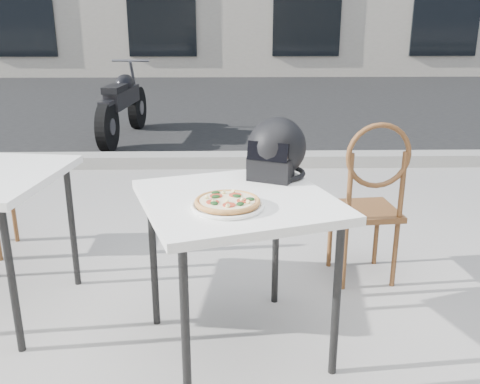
{
  "coord_description": "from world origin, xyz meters",
  "views": [
    {
      "loc": [
        -0.17,
        -2.17,
        1.44
      ],
      "look_at": [
        -0.12,
        -0.16,
        0.77
      ],
      "focal_mm": 40.0,
      "sensor_mm": 36.0,
      "label": 1
    }
  ],
  "objects_px": {
    "plate": "(227,206)",
    "helmet": "(276,151)",
    "pizza": "(227,201)",
    "cafe_chair_main": "(369,195)",
    "cafe_table_main": "(238,211)",
    "motorcycle": "(123,106)"
  },
  "relations": [
    {
      "from": "helmet",
      "to": "plate",
      "type": "bearing_deg",
      "value": -93.23
    },
    {
      "from": "plate",
      "to": "motorcycle",
      "type": "distance_m",
      "value": 4.67
    },
    {
      "from": "cafe_chair_main",
      "to": "plate",
      "type": "bearing_deg",
      "value": 39.17
    },
    {
      "from": "pizza",
      "to": "cafe_chair_main",
      "type": "bearing_deg",
      "value": 44.56
    },
    {
      "from": "helmet",
      "to": "motorcycle",
      "type": "distance_m",
      "value": 4.34
    },
    {
      "from": "pizza",
      "to": "motorcycle",
      "type": "distance_m",
      "value": 4.67
    },
    {
      "from": "pizza",
      "to": "helmet",
      "type": "height_order",
      "value": "helmet"
    },
    {
      "from": "plate",
      "to": "helmet",
      "type": "bearing_deg",
      "value": 62.34
    },
    {
      "from": "pizza",
      "to": "cafe_chair_main",
      "type": "height_order",
      "value": "cafe_chair_main"
    },
    {
      "from": "pizza",
      "to": "helmet",
      "type": "distance_m",
      "value": 0.5
    },
    {
      "from": "cafe_table_main",
      "to": "plate",
      "type": "relative_size",
      "value": 2.97
    },
    {
      "from": "cafe_table_main",
      "to": "pizza",
      "type": "bearing_deg",
      "value": -107.0
    },
    {
      "from": "pizza",
      "to": "cafe_chair_main",
      "type": "distance_m",
      "value": 1.1
    },
    {
      "from": "plate",
      "to": "pizza",
      "type": "xyz_separation_m",
      "value": [
        0.0,
        0.0,
        0.02
      ]
    },
    {
      "from": "plate",
      "to": "helmet",
      "type": "height_order",
      "value": "helmet"
    },
    {
      "from": "cafe_table_main",
      "to": "pizza",
      "type": "xyz_separation_m",
      "value": [
        -0.04,
        -0.14,
        0.09
      ]
    },
    {
      "from": "cafe_table_main",
      "to": "helmet",
      "type": "bearing_deg",
      "value": 57.88
    },
    {
      "from": "pizza",
      "to": "helmet",
      "type": "bearing_deg",
      "value": 62.35
    },
    {
      "from": "pizza",
      "to": "motorcycle",
      "type": "xyz_separation_m",
      "value": [
        -1.26,
        4.49,
        -0.35
      ]
    },
    {
      "from": "cafe_table_main",
      "to": "cafe_chair_main",
      "type": "bearing_deg",
      "value": 40.38
    },
    {
      "from": "plate",
      "to": "pizza",
      "type": "relative_size",
      "value": 0.94
    },
    {
      "from": "cafe_chair_main",
      "to": "motorcycle",
      "type": "height_order",
      "value": "cafe_chair_main"
    }
  ]
}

